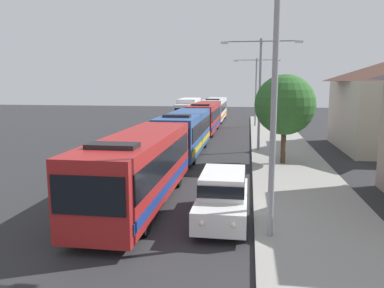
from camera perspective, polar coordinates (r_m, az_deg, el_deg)
The scene contains 10 objects.
bus_lead at distance 16.51m, azimuth -7.87°, elevation -3.37°, with size 2.58×10.79×3.21m.
bus_second_in_line at distance 27.92m, azimuth -1.02°, elevation 1.89°, with size 2.58×10.95×3.21m.
bus_middle at distance 40.08m, azimuth 1.91°, elevation 4.14°, with size 2.58×11.11×3.21m.
bus_fourth_in_line at distance 52.36m, azimuth 3.48°, elevation 5.33°, with size 2.58×11.85×3.21m.
white_suv at distance 14.67m, azimuth 4.68°, elevation -7.58°, with size 1.86×4.97×1.90m.
box_truck_oncoming at distance 50.16m, azimuth -0.56°, elevation 5.20°, with size 2.35×8.06×3.15m.
streetlamp_near at distance 12.43m, azimuth 12.36°, elevation 8.69°, with size 5.32×0.28×8.31m.
streetlamp_mid at distance 29.08m, azimuth 10.23°, elevation 9.07°, with size 5.97×0.28×8.33m.
streetlamp_far at distance 45.74m, azimuth 9.64°, elevation 8.79°, with size 5.41×0.28×7.92m.
roadside_tree at distance 24.59m, azimuth 13.84°, elevation 5.76°, with size 3.81×3.81×5.65m.
Camera 1 is at (3.30, -3.22, 5.28)m, focal length 35.36 mm.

